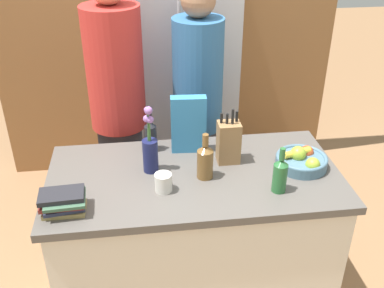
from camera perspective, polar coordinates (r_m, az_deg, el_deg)
kitchen_island at (r=2.51m, az=0.28°, el=-12.21°), size 1.46×0.74×0.88m
back_wall_wood at (r=3.56m, az=-3.27°, el=16.33°), size 2.66×0.12×2.60m
refrigerator at (r=3.33m, az=-1.18°, el=8.82°), size 0.72×0.63×1.87m
fruit_bowl at (r=2.35m, az=13.80°, el=-1.97°), size 0.26×0.26×0.11m
knife_block at (r=2.30m, az=4.66°, el=0.28°), size 0.11×0.10×0.30m
flower_vase at (r=2.21m, az=-5.35°, el=-0.61°), size 0.08×0.08×0.36m
cereal_box at (r=2.37m, az=-0.43°, el=2.50°), size 0.19×0.07×0.31m
coffee_mug at (r=2.11m, az=-3.64°, el=-4.85°), size 0.08×0.12×0.09m
book_stack at (r=2.05m, az=-16.02°, el=-7.08°), size 0.20×0.16×0.10m
bottle_oil at (r=2.41m, az=-5.29°, el=1.15°), size 0.07×0.07×0.23m
bottle_vinegar at (r=2.12m, az=11.12°, el=-3.81°), size 0.07×0.07×0.23m
bottle_wine at (r=2.17m, az=1.67°, el=-2.12°), size 0.08×0.08×0.24m
person_at_sink at (r=2.73m, az=-9.42°, el=5.32°), size 0.33×0.33×1.79m
person_in_blue at (r=2.78m, az=0.71°, el=5.02°), size 0.30×0.30×1.69m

